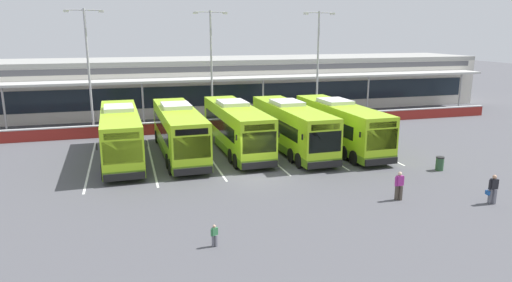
{
  "coord_description": "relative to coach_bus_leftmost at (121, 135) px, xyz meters",
  "views": [
    {
      "loc": [
        -7.83,
        -27.16,
        9.1
      ],
      "look_at": [
        0.77,
        3.0,
        1.6
      ],
      "focal_mm": 32.34,
      "sensor_mm": 36.0,
      "label": 1
    }
  ],
  "objects": [
    {
      "name": "litter_bin",
      "position": [
        20.46,
        -8.65,
        -1.32
      ],
      "size": [
        0.54,
        0.54,
        0.93
      ],
      "color": "#2D5133",
      "rests_on": "ground"
    },
    {
      "name": "bay_stripe_mid_west",
      "position": [
        6.24,
        -0.59,
        -1.78
      ],
      "size": [
        0.14,
        13.0,
        0.01
      ],
      "primitive_type": "cube",
      "color": "silver",
      "rests_on": "ground"
    },
    {
      "name": "bay_stripe_west",
      "position": [
        2.04,
        -0.59,
        -1.78
      ],
      "size": [
        0.14,
        13.0,
        0.01
      ],
      "primitive_type": "cube",
      "color": "silver",
      "rests_on": "ground"
    },
    {
      "name": "terminal_building",
      "position": [
        8.34,
        20.31,
        1.23
      ],
      "size": [
        70.0,
        13.0,
        6.0
      ],
      "color": "beige",
      "rests_on": "ground"
    },
    {
      "name": "coach_bus_rightmost",
      "position": [
        16.65,
        -1.31,
        0.0
      ],
      "size": [
        3.1,
        12.21,
        3.78
      ],
      "color": "#9ED11E",
      "rests_on": "ground"
    },
    {
      "name": "coach_bus_leftmost",
      "position": [
        0.0,
        0.0,
        0.0
      ],
      "size": [
        3.1,
        12.21,
        3.78
      ],
      "color": "#9ED11E",
      "rests_on": "ground"
    },
    {
      "name": "bay_stripe_centre",
      "position": [
        10.44,
        -0.59,
        -1.78
      ],
      "size": [
        0.14,
        13.0,
        0.01
      ],
      "primitive_type": "cube",
      "color": "silver",
      "rests_on": "ground"
    },
    {
      "name": "bay_stripe_far_west",
      "position": [
        -2.16,
        -0.59,
        -1.78
      ],
      "size": [
        0.14,
        13.0,
        0.01
      ],
      "primitive_type": "cube",
      "color": "silver",
      "rests_on": "ground"
    },
    {
      "name": "pedestrian_in_dark_coat",
      "position": [
        14.67,
        -12.8,
        -0.91
      ],
      "size": [
        0.53,
        0.3,
        1.62
      ],
      "color": "#4C4238",
      "rests_on": "ground"
    },
    {
      "name": "bay_stripe_east",
      "position": [
        18.84,
        -0.59,
        -1.78
      ],
      "size": [
        0.14,
        13.0,
        0.01
      ],
      "primitive_type": "cube",
      "color": "silver",
      "rests_on": "ground"
    },
    {
      "name": "coach_bus_centre",
      "position": [
        8.56,
        0.14,
        0.0
      ],
      "size": [
        3.1,
        12.21,
        3.78
      ],
      "color": "#9ED11E",
      "rests_on": "ground"
    },
    {
      "name": "red_barrier_wall",
      "position": [
        8.34,
        7.91,
        -1.23
      ],
      "size": [
        60.0,
        0.4,
        1.1
      ],
      "color": "maroon",
      "rests_on": "ground"
    },
    {
      "name": "lamp_post_west",
      "position": [
        -2.45,
        9.58,
        4.5
      ],
      "size": [
        3.24,
        0.28,
        11.0
      ],
      "color": "#9E9EA3",
      "rests_on": "ground"
    },
    {
      "name": "coach_bus_right_centre",
      "position": [
        12.71,
        -0.91,
        0.0
      ],
      "size": [
        3.1,
        12.21,
        3.78
      ],
      "color": "#9ED11E",
      "rests_on": "ground"
    },
    {
      "name": "pedestrian_with_handbag",
      "position": [
        19.2,
        -14.67,
        -0.93
      ],
      "size": [
        0.63,
        0.36,
        1.62
      ],
      "color": "slate",
      "rests_on": "ground"
    },
    {
      "name": "lamp_post_east",
      "position": [
        19.26,
        9.43,
        4.5
      ],
      "size": [
        3.24,
        0.28,
        11.0
      ],
      "color": "#9E9EA3",
      "rests_on": "ground"
    },
    {
      "name": "lamp_post_centre",
      "position": [
        8.7,
        10.67,
        4.5
      ],
      "size": [
        3.24,
        0.28,
        11.0
      ],
      "color": "#9E9EA3",
      "rests_on": "ground"
    },
    {
      "name": "bay_stripe_mid_east",
      "position": [
        14.64,
        -0.59,
        -1.78
      ],
      "size": [
        0.14,
        13.0,
        0.01
      ],
      "primitive_type": "cube",
      "color": "silver",
      "rests_on": "ground"
    },
    {
      "name": "pedestrian_child",
      "position": [
        3.82,
        -15.58,
        -1.24
      ],
      "size": [
        0.33,
        0.19,
        1.0
      ],
      "color": "slate",
      "rests_on": "ground"
    },
    {
      "name": "coach_bus_left_centre",
      "position": [
        4.16,
        -0.02,
        0.0
      ],
      "size": [
        3.1,
        12.21,
        3.78
      ],
      "color": "#9ED11E",
      "rests_on": "ground"
    },
    {
      "name": "ground_plane",
      "position": [
        8.34,
        -6.59,
        -1.79
      ],
      "size": [
        200.0,
        200.0,
        0.0
      ],
      "primitive_type": "plane",
      "color": "#4C4C51"
    }
  ]
}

